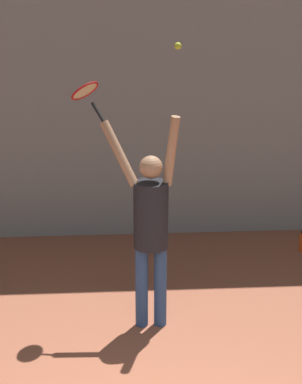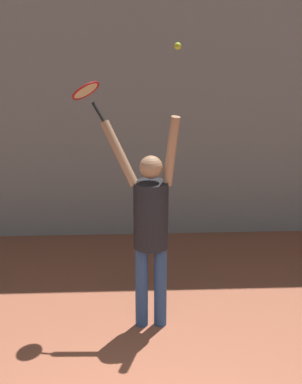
# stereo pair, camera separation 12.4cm
# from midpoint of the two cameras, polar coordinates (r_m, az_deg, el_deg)

# --- Properties ---
(back_wall) EXTENTS (18.00, 0.10, 5.00)m
(back_wall) POSITION_cam_midpoint_polar(r_m,az_deg,el_deg) (9.31, -1.04, 11.19)
(back_wall) COLOR gray
(back_wall) RESTS_ON ground_plane
(tennis_player) EXTENTS (0.80, 0.47, 2.23)m
(tennis_player) POSITION_cam_midpoint_polar(r_m,az_deg,el_deg) (6.95, 0.47, -2.46)
(tennis_player) COLOR #2D4C7F
(tennis_player) RESTS_ON ground_plane
(tennis_racket) EXTENTS (0.40, 0.40, 0.40)m
(tennis_racket) POSITION_cam_midpoint_polar(r_m,az_deg,el_deg) (7.00, -4.78, 8.13)
(tennis_racket) COLOR black
(tennis_ball) EXTENTS (0.07, 0.07, 0.07)m
(tennis_ball) POSITION_cam_midpoint_polar(r_m,az_deg,el_deg) (6.45, 2.77, 11.88)
(tennis_ball) COLOR #CCDB2D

